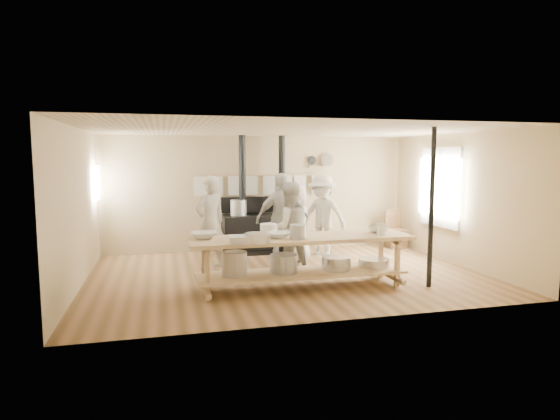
{
  "coord_description": "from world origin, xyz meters",
  "views": [
    {
      "loc": [
        -2.15,
        -8.03,
        2.12
      ],
      "look_at": [
        -0.09,
        0.2,
        1.16
      ],
      "focal_mm": 30.0,
      "sensor_mm": 36.0,
      "label": 1
    }
  ],
  "objects": [
    {
      "name": "ground",
      "position": [
        0.0,
        0.0,
        0.0
      ],
      "size": [
        7.0,
        7.0,
        0.0
      ],
      "primitive_type": "plane",
      "color": "brown",
      "rests_on": "ground"
    },
    {
      "name": "room_shell",
      "position": [
        0.0,
        0.0,
        1.62
      ],
      "size": [
        7.0,
        7.0,
        7.0
      ],
      "color": "tan",
      "rests_on": "ground"
    },
    {
      "name": "window_right",
      "position": [
        3.47,
        0.6,
        1.5
      ],
      "size": [
        0.09,
        1.5,
        1.65
      ],
      "color": "beige",
      "rests_on": "ground"
    },
    {
      "name": "left_opening",
      "position": [
        -3.45,
        2.0,
        1.6
      ],
      "size": [
        0.0,
        0.9,
        0.9
      ],
      "color": "white",
      "rests_on": "ground"
    },
    {
      "name": "stove",
      "position": [
        -0.01,
        2.12,
        0.52
      ],
      "size": [
        1.9,
        0.75,
        2.6
      ],
      "color": "black",
      "rests_on": "ground"
    },
    {
      "name": "towel_rail",
      "position": [
        -0.0,
        2.4,
        1.55
      ],
      "size": [
        3.0,
        0.04,
        0.47
      ],
      "color": "tan",
      "rests_on": "ground"
    },
    {
      "name": "back_wall_shelf",
      "position": [
        1.46,
        2.43,
        2.0
      ],
      "size": [
        0.63,
        0.14,
        0.32
      ],
      "color": "tan",
      "rests_on": "ground"
    },
    {
      "name": "prep_table",
      "position": [
        -0.01,
        -0.9,
        0.52
      ],
      "size": [
        3.6,
        0.9,
        0.85
      ],
      "color": "tan",
      "rests_on": "ground"
    },
    {
      "name": "support_post",
      "position": [
        2.05,
        -1.35,
        1.3
      ],
      "size": [
        0.08,
        0.08,
        2.6
      ],
      "primitive_type": "cylinder",
      "color": "black",
      "rests_on": "ground"
    },
    {
      "name": "cook_far_left",
      "position": [
        -1.3,
        0.83,
        0.89
      ],
      "size": [
        0.77,
        0.69,
        1.77
      ],
      "primitive_type": "imported",
      "rotation": [
        0.0,
        0.0,
        3.65
      ],
      "color": "beige",
      "rests_on": "ground"
    },
    {
      "name": "cook_left",
      "position": [
        0.01,
        -0.07,
        0.84
      ],
      "size": [
        0.88,
        0.71,
        1.69
      ],
      "primitive_type": "imported",
      "rotation": [
        0.0,
        0.0,
        3.23
      ],
      "color": "beige",
      "rests_on": "ground"
    },
    {
      "name": "cook_center",
      "position": [
        0.44,
        0.93,
        0.78
      ],
      "size": [
        0.91,
        0.8,
        1.56
      ],
      "primitive_type": "imported",
      "rotation": [
        0.0,
        0.0,
        3.64
      ],
      "color": "beige",
      "rests_on": "ground"
    },
    {
      "name": "cook_right",
      "position": [
        0.12,
        0.78,
        0.91
      ],
      "size": [
        1.07,
        0.45,
        1.82
      ],
      "primitive_type": "imported",
      "rotation": [
        0.0,
        0.0,
        3.14
      ],
      "color": "beige",
      "rests_on": "ground"
    },
    {
      "name": "cook_by_window",
      "position": [
        1.17,
        1.45,
        0.88
      ],
      "size": [
        1.27,
        1.25,
        1.75
      ],
      "primitive_type": "imported",
      "rotation": [
        0.0,
        0.0,
        -0.75
      ],
      "color": "beige",
      "rests_on": "ground"
    },
    {
      "name": "chair",
      "position": [
        3.15,
        1.86,
        0.26
      ],
      "size": [
        0.42,
        0.42,
        0.87
      ],
      "rotation": [
        0.0,
        0.0,
        -0.02
      ],
      "color": "brown",
      "rests_on": "ground"
    },
    {
      "name": "bowl_white_a",
      "position": [
        -1.55,
        -0.7,
        0.9
      ],
      "size": [
        0.41,
        0.41,
        0.1
      ],
      "primitive_type": "imported",
      "rotation": [
        0.0,
        0.0,
        0.02
      ],
      "color": "white",
      "rests_on": "prep_table"
    },
    {
      "name": "bowl_steel_a",
      "position": [
        -0.78,
        -1.02,
        0.9
      ],
      "size": [
        0.47,
        0.47,
        0.1
      ],
      "primitive_type": "imported",
      "rotation": [
        0.0,
        0.0,
        0.73
      ],
      "color": "silver",
      "rests_on": "prep_table"
    },
    {
      "name": "bowl_white_b",
      "position": [
        -0.4,
        -0.94,
        0.9
      ],
      "size": [
        0.53,
        0.53,
        0.09
      ],
      "primitive_type": "imported",
      "rotation": [
        0.0,
        0.0,
        2.24
      ],
      "color": "white",
      "rests_on": "prep_table"
    },
    {
      "name": "bowl_steel_b",
      "position": [
        1.36,
        -0.86,
        0.9
      ],
      "size": [
        0.36,
        0.36,
        0.11
      ],
      "primitive_type": "imported",
      "rotation": [
        0.0,
        0.0,
        3.11
      ],
      "color": "silver",
      "rests_on": "prep_table"
    },
    {
      "name": "roasting_pan",
      "position": [
        -0.98,
        -1.23,
        0.9
      ],
      "size": [
        0.49,
        0.33,
        0.11
      ],
      "primitive_type": "cube",
      "rotation": [
        0.0,
        0.0,
        -0.03
      ],
      "color": "#B2B2B7",
      "rests_on": "prep_table"
    },
    {
      "name": "mixing_bowl_large",
      "position": [
        -0.8,
        -1.23,
        0.91
      ],
      "size": [
        0.47,
        0.47,
        0.13
      ],
      "primitive_type": "cylinder",
      "rotation": [
        0.0,
        0.0,
        -0.17
      ],
      "color": "silver",
      "rests_on": "prep_table"
    },
    {
      "name": "bucket_galv",
      "position": [
        -0.13,
        -1.13,
        0.97
      ],
      "size": [
        0.3,
        0.3,
        0.23
      ],
      "primitive_type": "cylinder",
      "rotation": [
        0.0,
        0.0,
        -0.25
      ],
      "color": "gray",
      "rests_on": "prep_table"
    },
    {
      "name": "deep_bowl_enamel",
      "position": [
        -0.48,
        -0.57,
        0.94
      ],
      "size": [
        0.34,
        0.34,
        0.18
      ],
      "primitive_type": "cylinder",
      "rotation": [
        0.0,
        0.0,
        0.22
      ],
      "color": "white",
      "rests_on": "prep_table"
    },
    {
      "name": "pitcher",
      "position": [
        1.28,
        -1.13,
        0.95
      ],
      "size": [
        0.16,
        0.16,
        0.2
      ],
      "primitive_type": "cylinder",
      "rotation": [
        0.0,
        0.0,
        -0.33
      ],
      "color": "white",
      "rests_on": "prep_table"
    }
  ]
}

